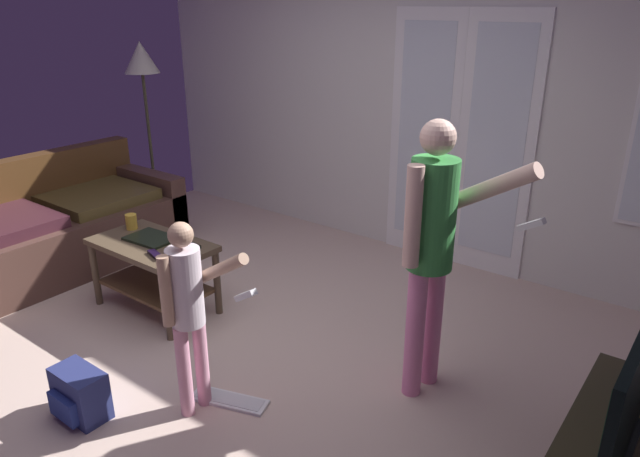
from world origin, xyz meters
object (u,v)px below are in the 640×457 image
(flat_screen_tv, at_px, (638,382))
(leather_couch, at_px, (50,231))
(person_adult, at_px, (433,238))
(dvd_remote_slim, at_px, (191,245))
(backpack, at_px, (79,394))
(coffee_table, at_px, (153,261))
(loose_keyboard, at_px, (229,400))
(person_child, at_px, (189,303))
(tv_remote_black, at_px, (156,255))
(laptop_closed, at_px, (152,238))
(floor_lamp, at_px, (142,67))
(cup_near_edge, at_px, (131,222))

(flat_screen_tv, bearing_deg, leather_couch, 179.84)
(person_adult, height_order, dvd_remote_slim, person_adult)
(backpack, relative_size, dvd_remote_slim, 1.81)
(coffee_table, height_order, loose_keyboard, coffee_table)
(person_child, distance_m, tv_remote_black, 0.97)
(leather_couch, distance_m, laptop_closed, 1.27)
(floor_lamp, relative_size, laptop_closed, 5.03)
(leather_couch, distance_m, flat_screen_tv, 4.34)
(person_adult, bearing_deg, person_child, -134.14)
(cup_near_edge, bearing_deg, loose_keyboard, -19.24)
(person_child, xyz_separation_m, cup_near_edge, (-1.40, 0.66, -0.08))
(cup_near_edge, bearing_deg, floor_lamp, 137.40)
(leather_couch, xyz_separation_m, tv_remote_black, (1.51, -0.08, 0.22))
(person_child, distance_m, dvd_remote_slim, 1.08)
(backpack, xyz_separation_m, laptop_closed, (-0.66, 1.03, 0.39))
(cup_near_edge, height_order, tv_remote_black, cup_near_edge)
(backpack, distance_m, laptop_closed, 1.29)
(leather_couch, height_order, laptop_closed, leather_couch)
(person_adult, relative_size, cup_near_edge, 13.85)
(person_child, height_order, laptop_closed, person_child)
(leather_couch, bearing_deg, person_adult, 6.71)
(flat_screen_tv, relative_size, person_child, 1.14)
(leather_couch, bearing_deg, backpack, -26.30)
(loose_keyboard, bearing_deg, dvd_remote_slim, 147.93)
(coffee_table, xyz_separation_m, dvd_remote_slim, (0.27, 0.12, 0.16))
(leather_couch, bearing_deg, tv_remote_black, -3.00)
(flat_screen_tv, distance_m, floor_lamp, 4.90)
(backpack, xyz_separation_m, cup_near_edge, (-0.94, 1.08, 0.44))
(coffee_table, distance_m, person_adult, 2.06)
(coffee_table, relative_size, floor_lamp, 0.51)
(leather_couch, relative_size, tv_remote_black, 12.12)
(flat_screen_tv, height_order, floor_lamp, floor_lamp)
(coffee_table, height_order, person_child, person_child)
(person_adult, xyz_separation_m, floor_lamp, (-3.58, 0.95, 0.56))
(leather_couch, relative_size, backpack, 6.70)
(leather_couch, relative_size, dvd_remote_slim, 12.12)
(backpack, distance_m, dvd_remote_slim, 1.24)
(backpack, xyz_separation_m, tv_remote_black, (-0.40, 0.86, 0.39))
(loose_keyboard, bearing_deg, person_child, -123.53)
(floor_lamp, bearing_deg, person_adult, -14.81)
(flat_screen_tv, distance_m, tv_remote_black, 2.82)
(coffee_table, distance_m, laptop_closed, 0.16)
(person_adult, xyz_separation_m, cup_near_edge, (-2.28, -0.25, -0.36))
(dvd_remote_slim, bearing_deg, floor_lamp, 154.57)
(coffee_table, distance_m, dvd_remote_slim, 0.33)
(person_adult, bearing_deg, flat_screen_tv, -20.18)
(leather_couch, relative_size, loose_keyboard, 4.49)
(laptop_closed, height_order, dvd_remote_slim, dvd_remote_slim)
(person_adult, bearing_deg, backpack, -135.34)
(tv_remote_black, bearing_deg, leather_couch, -166.74)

